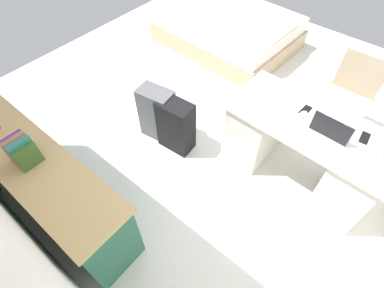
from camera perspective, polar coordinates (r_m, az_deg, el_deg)
name	(u,v)px	position (r m, az deg, el deg)	size (l,w,h in m)	color
ground_plane	(220,119)	(3.60, 5.51, 4.89)	(5.58, 5.58, 0.00)	silver
desk	(301,150)	(2.95, 20.30, -1.04)	(1.46, 0.70, 0.76)	silver
office_chair	(344,103)	(3.55, 27.31, 7.02)	(0.52, 0.52, 0.94)	black
credenza	(49,187)	(2.83, -25.78, -7.53)	(1.80, 0.48, 0.75)	#28664C
bed	(228,29)	(4.76, 6.97, 21.11)	(1.97, 1.49, 0.58)	tan
suitcase_black	(176,126)	(3.09, -3.11, 3.51)	(0.36, 0.22, 0.61)	black
suitcase_spare_grey	(157,114)	(3.22, -6.71, 5.80)	(0.36, 0.22, 0.63)	#4C4C51
laptop	(331,129)	(2.63, 25.28, 2.58)	(0.32, 0.23, 0.21)	#B7B7BC
computer_mouse	(303,114)	(2.71, 20.65, 5.36)	(0.06, 0.10, 0.03)	white
cell_phone_near_laptop	(365,138)	(2.75, 30.32, 1.03)	(0.07, 0.14, 0.01)	black
cell_phone_by_mouse	(306,110)	(2.77, 21.03, 6.10)	(0.07, 0.14, 0.01)	black
book_row	(22,151)	(2.50, -29.92, -1.15)	(0.19, 0.17, 0.24)	#395B25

